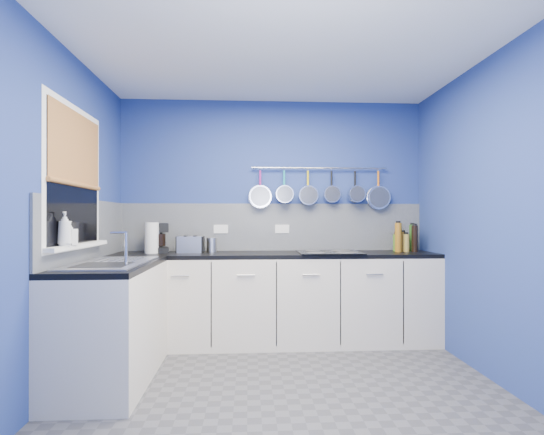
{
  "coord_description": "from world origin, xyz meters",
  "views": [
    {
      "loc": [
        -0.26,
        -2.9,
        1.24
      ],
      "look_at": [
        -0.05,
        0.75,
        1.25
      ],
      "focal_mm": 27.19,
      "sensor_mm": 36.0,
      "label": 1
    }
  ],
  "objects": [
    {
      "name": "condiment_4",
      "position": [
        1.36,
        1.23,
        0.99
      ],
      "size": [
        0.06,
        0.06,
        0.18
      ],
      "primitive_type": "cylinder",
      "color": "olive",
      "rests_on": "worktop_back"
    },
    {
      "name": "wall_left",
      "position": [
        -1.61,
        0.0,
        1.25
      ],
      "size": [
        0.02,
        3.0,
        2.5
      ],
      "primitive_type": "cube",
      "color": "navy",
      "rests_on": "ground"
    },
    {
      "name": "soap_bottle_b",
      "position": [
        -1.53,
        0.11,
        1.14
      ],
      "size": [
        0.09,
        0.09,
        0.17
      ],
      "primitive_type": "imported",
      "rotation": [
        0.0,
        0.0,
        -0.13
      ],
      "color": "white",
      "rests_on": "window_sill"
    },
    {
      "name": "window_glass",
      "position": [
        -1.57,
        0.3,
        1.55
      ],
      "size": [
        0.01,
        0.9,
        1.0
      ],
      "primitive_type": "cube",
      "color": "black",
      "rests_on": "wall_left"
    },
    {
      "name": "worktop_left",
      "position": [
        -1.3,
        0.3,
        0.88
      ],
      "size": [
        0.6,
        1.2,
        0.04
      ],
      "primitive_type": "cube",
      "color": "black",
      "rests_on": "cabinet_run_left"
    },
    {
      "name": "condiment_3",
      "position": [
        1.44,
        1.21,
        1.03
      ],
      "size": [
        0.06,
        0.06,
        0.27
      ],
      "primitive_type": "cylinder",
      "color": "black",
      "rests_on": "worktop_back"
    },
    {
      "name": "socket_right",
      "position": [
        0.1,
        1.48,
        1.13
      ],
      "size": [
        0.15,
        0.01,
        0.09
      ],
      "primitive_type": "cube",
      "color": "white",
      "rests_on": "backsplash_back"
    },
    {
      "name": "soap_bottle_a",
      "position": [
        -1.53,
        0.03,
        1.17
      ],
      "size": [
        0.11,
        0.11,
        0.24
      ],
      "primitive_type": "imported",
      "rotation": [
        0.0,
        0.0,
        0.2
      ],
      "color": "white",
      "rests_on": "window_sill"
    },
    {
      "name": "condiment_5",
      "position": [
        1.27,
        1.21,
        1.05
      ],
      "size": [
        0.07,
        0.07,
        0.3
      ],
      "primitive_type": "cylinder",
      "color": "#8C5914",
      "rests_on": "worktop_back"
    },
    {
      "name": "sink_unit",
      "position": [
        -1.3,
        0.3,
        0.9
      ],
      "size": [
        0.5,
        0.95,
        0.01
      ],
      "primitive_type": "cube",
      "color": "silver",
      "rests_on": "worktop_left"
    },
    {
      "name": "wall_right",
      "position": [
        1.61,
        0.0,
        1.25
      ],
      "size": [
        0.02,
        3.0,
        2.5
      ],
      "primitive_type": "cube",
      "color": "navy",
      "rests_on": "ground"
    },
    {
      "name": "condiment_1",
      "position": [
        1.36,
        1.31,
        1.0
      ],
      "size": [
        0.05,
        0.05,
        0.2
      ],
      "primitive_type": "cylinder",
      "color": "brown",
      "rests_on": "worktop_back"
    },
    {
      "name": "canister",
      "position": [
        -0.63,
        1.31,
        0.97
      ],
      "size": [
        0.11,
        0.11,
        0.14
      ],
      "primitive_type": "cylinder",
      "rotation": [
        0.0,
        0.0,
        -0.12
      ],
      "color": "silver",
      "rests_on": "worktop_back"
    },
    {
      "name": "mixer_tap",
      "position": [
        -1.14,
        0.12,
        1.03
      ],
      "size": [
        0.12,
        0.08,
        0.26
      ],
      "primitive_type": null,
      "color": "silver",
      "rests_on": "worktop_left"
    },
    {
      "name": "backsplash_left",
      "position": [
        -1.59,
        0.6,
        1.15
      ],
      "size": [
        0.02,
        1.8,
        0.5
      ],
      "primitive_type": "cube",
      "color": "gray",
      "rests_on": "wall_left"
    },
    {
      "name": "pan_5",
      "position": [
        1.14,
        1.44,
        1.56
      ],
      "size": [
        0.25,
        0.06,
        0.44
      ],
      "primitive_type": null,
      "color": "silver",
      "rests_on": "pot_rail"
    },
    {
      "name": "floor",
      "position": [
        0.0,
        0.0,
        -0.01
      ],
      "size": [
        3.2,
        3.0,
        0.02
      ],
      "primitive_type": "cube",
      "color": "#47474C",
      "rests_on": "ground"
    },
    {
      "name": "toaster",
      "position": [
        -0.84,
        1.26,
        0.98
      ],
      "size": [
        0.25,
        0.15,
        0.16
      ],
      "primitive_type": "cube",
      "rotation": [
        0.0,
        0.0,
        0.01
      ],
      "color": "silver",
      "rests_on": "worktop_back"
    },
    {
      "name": "pan_0",
      "position": [
        -0.13,
        1.44,
        1.57
      ],
      "size": [
        0.23,
        0.06,
        0.42
      ],
      "primitive_type": null,
      "color": "silver",
      "rests_on": "pot_rail"
    },
    {
      "name": "pan_1",
      "position": [
        0.12,
        1.44,
        1.59
      ],
      "size": [
        0.19,
        0.11,
        0.38
      ],
      "primitive_type": null,
      "color": "silver",
      "rests_on": "pot_rail"
    },
    {
      "name": "pan_3",
      "position": [
        0.63,
        1.44,
        1.59
      ],
      "size": [
        0.18,
        0.08,
        0.37
      ],
      "primitive_type": null,
      "color": "silver",
      "rests_on": "pot_rail"
    },
    {
      "name": "window_frame",
      "position": [
        -1.58,
        0.3,
        1.55
      ],
      "size": [
        0.01,
        1.0,
        1.1
      ],
      "primitive_type": "cube",
      "color": "white",
      "rests_on": "wall_left"
    },
    {
      "name": "coffee_maker",
      "position": [
        -1.15,
        1.28,
        1.05
      ],
      "size": [
        0.21,
        0.22,
        0.3
      ],
      "primitive_type": null,
      "rotation": [
        0.0,
        0.0,
        0.29
      ],
      "color": "black",
      "rests_on": "worktop_back"
    },
    {
      "name": "cabinet_run_back",
      "position": [
        0.0,
        1.2,
        0.43
      ],
      "size": [
        3.2,
        0.6,
        0.86
      ],
      "primitive_type": "cube",
      "color": "beige",
      "rests_on": "ground"
    },
    {
      "name": "condiment_2",
      "position": [
        1.29,
        1.33,
        0.99
      ],
      "size": [
        0.07,
        0.07,
        0.18
      ],
      "primitive_type": "cylinder",
      "color": "#3F721E",
      "rests_on": "worktop_back"
    },
    {
      "name": "worktop_back",
      "position": [
        0.0,
        1.2,
        0.88
      ],
      "size": [
        3.2,
        0.6,
        0.04
      ],
      "primitive_type": "cube",
      "color": "black",
      "rests_on": "cabinet_run_back"
    },
    {
      "name": "wall_back",
      "position": [
        0.0,
        1.51,
        1.25
      ],
      "size": [
        3.2,
        0.02,
        2.5
      ],
      "primitive_type": "cube",
      "color": "navy",
      "rests_on": "ground"
    },
    {
      "name": "socket_left",
      "position": [
        -0.55,
        1.48,
        1.13
      ],
      "size": [
        0.15,
        0.01,
        0.09
      ],
      "primitive_type": "cube",
      "color": "white",
      "rests_on": "backsplash_back"
    },
    {
      "name": "backsplash_back",
      "position": [
        0.0,
        1.49,
        1.15
      ],
      "size": [
        3.2,
        0.02,
        0.5
      ],
      "primitive_type": "cube",
      "color": "gray",
      "rests_on": "wall_back"
    },
    {
      "name": "condiment_0",
      "position": [
        1.46,
        1.33,
        1.04
      ],
      "size": [
        0.06,
        0.06,
        0.28
      ],
      "primitive_type": "cylinder",
      "color": "#265919",
      "rests_on": "worktop_back"
    },
    {
      "name": "paper_towel",
      "position": [
        -1.21,
        1.21,
        1.05
      ],
      "size": [
        0.17,
        0.17,
        0.3
      ],
      "primitive_type": "cylinder",
      "rotation": [
        0.0,
        0.0,
        0.31
      ],
      "color": "white",
      "rests_on": "worktop_back"
    },
    {
      "name": "window_sill",
      "position": [
        -1.55,
        0.3,
        1.04
      ],
      "size": [
        0.1,
        0.98,
        0.03
      ],
      "primitive_type": "cube",
      "color": "white",
      "rests_on": "wall_left"
    },
    {
      "name": "hob",
      "position": [
        0.54,
        1.15,
        0.91
      ],
      "size": [
        0.61,
        0.54,
        0.01
      ],
      "primitive_type": "cube",
      "color": "black",
      "rests_on": "worktop_back"
    },
    {
      "name": "wall_front",
      "position": [
        0.0,
        -1.51,
        1.25
      ],
      "size": [
        3.2,
        0.02,
        2.5
      ],
      "primitive_type": "cube",
      "color": "navy",
      "rests_on": "ground"
    },
    {
      "name": "ceiling",
      "position": [
        0.0,
        0.0,
        2.51
      ],
      "size": [
        3.2,
        3.0,
        0.02
      ],
      "primitive_type": "cube",
      "color": "white",
      "rests_on": "ground"
    },
    {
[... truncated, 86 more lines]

